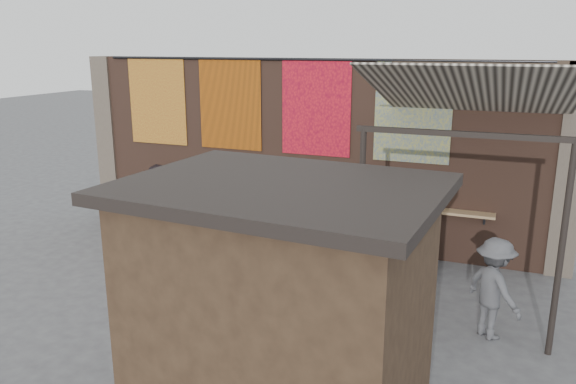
% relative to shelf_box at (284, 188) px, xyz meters
% --- Properties ---
extents(ground, '(70.00, 70.00, 0.00)m').
position_rel_shelf_box_xyz_m(ground, '(0.34, -2.30, -1.26)').
color(ground, '#474749').
rests_on(ground, ground).
extents(brick_wall, '(10.00, 0.40, 4.00)m').
position_rel_shelf_box_xyz_m(brick_wall, '(0.34, 0.40, 0.74)').
color(brick_wall, brown).
rests_on(brick_wall, ground).
extents(pier_left, '(0.50, 0.50, 4.00)m').
position_rel_shelf_box_xyz_m(pier_left, '(-4.86, 0.40, 0.74)').
color(pier_left, '#4C4238').
rests_on(pier_left, ground).
extents(pier_right, '(0.50, 0.50, 4.00)m').
position_rel_shelf_box_xyz_m(pier_right, '(5.54, 0.40, 0.74)').
color(pier_right, '#4C4238').
rests_on(pier_right, ground).
extents(eating_counter, '(8.00, 0.32, 0.05)m').
position_rel_shelf_box_xyz_m(eating_counter, '(0.34, 0.03, -0.16)').
color(eating_counter, '#9E7A51').
rests_on(eating_counter, brick_wall).
extents(shelf_box, '(0.60, 0.28, 0.26)m').
position_rel_shelf_box_xyz_m(shelf_box, '(0.00, 0.00, 0.00)').
color(shelf_box, white).
rests_on(shelf_box, eating_counter).
extents(tapestry_redgold, '(1.50, 0.02, 2.00)m').
position_rel_shelf_box_xyz_m(tapestry_redgold, '(-3.26, 0.18, 1.74)').
color(tapestry_redgold, maroon).
rests_on(tapestry_redgold, brick_wall).
extents(tapestry_sun, '(1.50, 0.02, 2.00)m').
position_rel_shelf_box_xyz_m(tapestry_sun, '(-1.36, 0.18, 1.74)').
color(tapestry_sun, orange).
rests_on(tapestry_sun, brick_wall).
extents(tapestry_orange, '(1.50, 0.02, 2.00)m').
position_rel_shelf_box_xyz_m(tapestry_orange, '(0.64, 0.18, 1.74)').
color(tapestry_orange, red).
rests_on(tapestry_orange, brick_wall).
extents(tapestry_multi, '(1.50, 0.02, 2.00)m').
position_rel_shelf_box_xyz_m(tapestry_multi, '(2.64, 0.18, 1.74)').
color(tapestry_multi, navy).
rests_on(tapestry_multi, brick_wall).
extents(hang_rail, '(9.50, 0.06, 0.06)m').
position_rel_shelf_box_xyz_m(hang_rail, '(0.34, 0.17, 2.72)').
color(hang_rail, black).
rests_on(hang_rail, brick_wall).
extents(scooter_stool_0, '(0.33, 0.73, 0.70)m').
position_rel_shelf_box_xyz_m(scooter_stool_0, '(-2.25, -0.35, -0.91)').
color(scooter_stool_0, '#171C52').
rests_on(scooter_stool_0, ground).
extents(scooter_stool_1, '(0.36, 0.81, 0.77)m').
position_rel_shelf_box_xyz_m(scooter_stool_1, '(-1.61, -0.30, -0.87)').
color(scooter_stool_1, navy).
rests_on(scooter_stool_1, ground).
extents(scooter_stool_2, '(0.36, 0.80, 0.76)m').
position_rel_shelf_box_xyz_m(scooter_stool_2, '(-0.98, -0.25, -0.87)').
color(scooter_stool_2, '#10501D').
rests_on(scooter_stool_2, ground).
extents(scooter_stool_3, '(0.35, 0.77, 0.73)m').
position_rel_shelf_box_xyz_m(scooter_stool_3, '(-0.29, -0.31, -0.89)').
color(scooter_stool_3, maroon).
rests_on(scooter_stool_3, ground).
extents(scooter_stool_4, '(0.36, 0.79, 0.75)m').
position_rel_shelf_box_xyz_m(scooter_stool_4, '(0.25, -0.35, -0.88)').
color(scooter_stool_4, '#9A110B').
rests_on(scooter_stool_4, ground).
extents(scooter_stool_5, '(0.38, 0.84, 0.80)m').
position_rel_shelf_box_xyz_m(scooter_stool_5, '(0.96, -0.35, -0.86)').
color(scooter_stool_5, black).
rests_on(scooter_stool_5, ground).
extents(scooter_stool_6, '(0.34, 0.76, 0.73)m').
position_rel_shelf_box_xyz_m(scooter_stool_6, '(1.59, -0.30, -0.89)').
color(scooter_stool_6, '#0D5B23').
rests_on(scooter_stool_6, ground).
extents(scooter_stool_7, '(0.33, 0.74, 0.70)m').
position_rel_shelf_box_xyz_m(scooter_stool_7, '(2.21, -0.34, -0.91)').
color(scooter_stool_7, black).
rests_on(scooter_stool_7, ground).
extents(scooter_stool_8, '(0.36, 0.81, 0.77)m').
position_rel_shelf_box_xyz_m(scooter_stool_8, '(2.78, -0.34, -0.87)').
color(scooter_stool_8, '#1A144E').
rests_on(scooter_stool_8, ground).
extents(diner_left, '(0.63, 0.45, 1.60)m').
position_rel_shelf_box_xyz_m(diner_left, '(-1.32, -0.73, -0.45)').
color(diner_left, '#80ABBA').
rests_on(diner_left, ground).
extents(diner_right, '(0.88, 0.73, 1.62)m').
position_rel_shelf_box_xyz_m(diner_right, '(-2.93, -0.44, -0.44)').
color(diner_right, '#2A2126').
rests_on(diner_right, ground).
extents(shopper_navy, '(0.99, 0.52, 1.61)m').
position_rel_shelf_box_xyz_m(shopper_navy, '(2.76, -2.53, -0.45)').
color(shopper_navy, '#15212F').
rests_on(shopper_navy, ground).
extents(shopper_grey, '(1.12, 1.12, 1.56)m').
position_rel_shelf_box_xyz_m(shopper_grey, '(4.44, -2.68, -0.48)').
color(shopper_grey, '#4F4F54').
rests_on(shopper_grey, ground).
extents(shopper_tan, '(0.93, 0.83, 1.59)m').
position_rel_shelf_box_xyz_m(shopper_tan, '(1.57, -2.10, -0.46)').
color(shopper_tan, '#827953').
rests_on(shopper_tan, ground).
extents(market_stall, '(2.80, 2.19, 2.89)m').
position_rel_shelf_box_xyz_m(market_stall, '(2.47, -6.15, 0.19)').
color(market_stall, black).
rests_on(market_stall, ground).
extents(stall_roof, '(3.14, 2.51, 0.12)m').
position_rel_shelf_box_xyz_m(stall_roof, '(2.47, -6.15, 1.69)').
color(stall_roof, black).
rests_on(stall_roof, market_stall).
extents(stall_sign, '(1.20, 0.12, 0.50)m').
position_rel_shelf_box_xyz_m(stall_sign, '(2.54, -5.13, 0.84)').
color(stall_sign, gold).
rests_on(stall_sign, market_stall).
extents(stall_shelf, '(2.22, 0.26, 0.06)m').
position_rel_shelf_box_xyz_m(stall_shelf, '(2.54, -5.13, -0.20)').
color(stall_shelf, '#473321').
rests_on(stall_shelf, market_stall).
extents(awning_canvas, '(3.20, 3.28, 0.97)m').
position_rel_shelf_box_xyz_m(awning_canvas, '(3.84, -1.40, 2.29)').
color(awning_canvas, beige).
rests_on(awning_canvas, brick_wall).
extents(awning_ledger, '(3.30, 0.08, 0.12)m').
position_rel_shelf_box_xyz_m(awning_ledger, '(3.84, 0.19, 2.69)').
color(awning_ledger, '#33261C').
rests_on(awning_ledger, brick_wall).
extents(awning_header, '(3.00, 0.08, 0.08)m').
position_rel_shelf_box_xyz_m(awning_header, '(3.84, -2.90, 1.82)').
color(awning_header, black).
rests_on(awning_header, awning_post_left).
extents(awning_post_left, '(0.09, 0.09, 3.10)m').
position_rel_shelf_box_xyz_m(awning_post_left, '(2.44, -2.90, 0.29)').
color(awning_post_left, black).
rests_on(awning_post_left, ground).
extents(awning_post_right, '(0.09, 0.09, 3.10)m').
position_rel_shelf_box_xyz_m(awning_post_right, '(5.24, -2.90, 0.29)').
color(awning_post_right, black).
rests_on(awning_post_right, ground).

